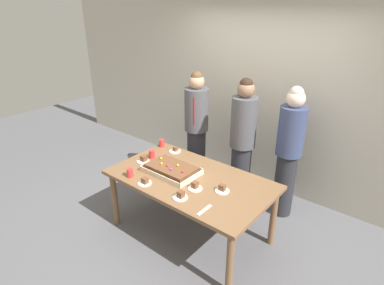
{
  "coord_description": "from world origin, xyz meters",
  "views": [
    {
      "loc": [
        1.95,
        -2.37,
        2.56
      ],
      "look_at": [
        -0.1,
        0.15,
        1.1
      ],
      "focal_mm": 30.04,
      "sensor_mm": 36.0,
      "label": 1
    }
  ],
  "objects_px": {
    "plated_slice_near_right": "(195,187)",
    "plated_slice_center_front": "(222,189)",
    "person_green_shirt_behind": "(242,142)",
    "drink_cup_nearest": "(130,173)",
    "cake_server_utensil": "(204,210)",
    "plated_slice_far_left": "(145,182)",
    "person_striped_tie_right": "(289,151)",
    "drink_cup_far_end": "(152,154)",
    "plated_slice_far_right": "(180,196)",
    "plated_slice_near_left": "(175,150)",
    "drink_cup_middle": "(162,143)",
    "party_table": "(190,184)",
    "plated_slice_center_back": "(143,160)",
    "sheet_cake": "(172,169)",
    "person_serving_front": "(196,129)"
  },
  "relations": [
    {
      "from": "sheet_cake",
      "to": "plated_slice_near_left",
      "type": "xyz_separation_m",
      "value": [
        -0.33,
        0.43,
        -0.02
      ]
    },
    {
      "from": "cake_server_utensil",
      "to": "person_green_shirt_behind",
      "type": "distance_m",
      "value": 1.35
    },
    {
      "from": "plated_slice_near_left",
      "to": "person_striped_tie_right",
      "type": "relative_size",
      "value": 0.09
    },
    {
      "from": "plated_slice_center_back",
      "to": "drink_cup_middle",
      "type": "height_order",
      "value": "drink_cup_middle"
    },
    {
      "from": "sheet_cake",
      "to": "person_serving_front",
      "type": "height_order",
      "value": "person_serving_front"
    },
    {
      "from": "party_table",
      "to": "person_green_shirt_behind",
      "type": "bearing_deg",
      "value": 83.56
    },
    {
      "from": "plated_slice_near_right",
      "to": "plated_slice_far_right",
      "type": "distance_m",
      "value": 0.23
    },
    {
      "from": "drink_cup_far_end",
      "to": "person_green_shirt_behind",
      "type": "height_order",
      "value": "person_green_shirt_behind"
    },
    {
      "from": "drink_cup_middle",
      "to": "person_green_shirt_behind",
      "type": "xyz_separation_m",
      "value": [
        0.92,
        0.51,
        0.1
      ]
    },
    {
      "from": "party_table",
      "to": "plated_slice_center_front",
      "type": "xyz_separation_m",
      "value": [
        0.42,
        0.0,
        0.1
      ]
    },
    {
      "from": "plated_slice_far_right",
      "to": "drink_cup_nearest",
      "type": "distance_m",
      "value": 0.71
    },
    {
      "from": "cake_server_utensil",
      "to": "person_serving_front",
      "type": "relative_size",
      "value": 0.12
    },
    {
      "from": "drink_cup_nearest",
      "to": "cake_server_utensil",
      "type": "height_order",
      "value": "drink_cup_nearest"
    },
    {
      "from": "plated_slice_near_right",
      "to": "person_green_shirt_behind",
      "type": "distance_m",
      "value": 1.06
    },
    {
      "from": "plated_slice_near_left",
      "to": "drink_cup_far_end",
      "type": "bearing_deg",
      "value": -107.88
    },
    {
      "from": "plated_slice_near_right",
      "to": "plated_slice_far_right",
      "type": "height_order",
      "value": "plated_slice_far_right"
    },
    {
      "from": "drink_cup_middle",
      "to": "drink_cup_far_end",
      "type": "distance_m",
      "value": 0.35
    },
    {
      "from": "plated_slice_center_back",
      "to": "drink_cup_far_end",
      "type": "xyz_separation_m",
      "value": [
        0.01,
        0.14,
        0.02
      ]
    },
    {
      "from": "plated_slice_far_left",
      "to": "plated_slice_far_right",
      "type": "relative_size",
      "value": 1.0
    },
    {
      "from": "plated_slice_near_right",
      "to": "drink_cup_nearest",
      "type": "height_order",
      "value": "drink_cup_nearest"
    },
    {
      "from": "plated_slice_center_back",
      "to": "drink_cup_far_end",
      "type": "bearing_deg",
      "value": 85.24
    },
    {
      "from": "drink_cup_nearest",
      "to": "person_striped_tie_right",
      "type": "distance_m",
      "value": 1.89
    },
    {
      "from": "sheet_cake",
      "to": "person_striped_tie_right",
      "type": "distance_m",
      "value": 1.43
    },
    {
      "from": "plated_slice_near_right",
      "to": "plated_slice_center_front",
      "type": "distance_m",
      "value": 0.28
    },
    {
      "from": "plated_slice_far_right",
      "to": "drink_cup_nearest",
      "type": "bearing_deg",
      "value": -176.88
    },
    {
      "from": "party_table",
      "to": "person_striped_tie_right",
      "type": "distance_m",
      "value": 1.27
    },
    {
      "from": "person_green_shirt_behind",
      "to": "party_table",
      "type": "bearing_deg",
      "value": 13.94
    },
    {
      "from": "party_table",
      "to": "plated_slice_center_front",
      "type": "distance_m",
      "value": 0.43
    },
    {
      "from": "person_striped_tie_right",
      "to": "drink_cup_far_end",
      "type": "bearing_deg",
      "value": -14.22
    },
    {
      "from": "drink_cup_nearest",
      "to": "cake_server_utensil",
      "type": "bearing_deg",
      "value": 1.31
    },
    {
      "from": "drink_cup_middle",
      "to": "drink_cup_far_end",
      "type": "height_order",
      "value": "same"
    },
    {
      "from": "drink_cup_far_end",
      "to": "cake_server_utensil",
      "type": "height_order",
      "value": "drink_cup_far_end"
    },
    {
      "from": "plated_slice_far_right",
      "to": "plated_slice_near_right",
      "type": "bearing_deg",
      "value": 88.76
    },
    {
      "from": "drink_cup_nearest",
      "to": "plated_slice_center_front",
      "type": "bearing_deg",
      "value": 22.78
    },
    {
      "from": "cake_server_utensil",
      "to": "plated_slice_far_right",
      "type": "bearing_deg",
      "value": 177.16
    },
    {
      "from": "plated_slice_far_left",
      "to": "person_green_shirt_behind",
      "type": "height_order",
      "value": "person_green_shirt_behind"
    },
    {
      "from": "plated_slice_near_left",
      "to": "person_green_shirt_behind",
      "type": "distance_m",
      "value": 0.87
    },
    {
      "from": "person_green_shirt_behind",
      "to": "person_striped_tie_right",
      "type": "height_order",
      "value": "person_green_shirt_behind"
    },
    {
      "from": "plated_slice_far_left",
      "to": "drink_cup_far_end",
      "type": "distance_m",
      "value": 0.61
    },
    {
      "from": "plated_slice_near_left",
      "to": "plated_slice_near_right",
      "type": "bearing_deg",
      "value": -35.1
    },
    {
      "from": "plated_slice_near_right",
      "to": "person_green_shirt_behind",
      "type": "bearing_deg",
      "value": 93.91
    },
    {
      "from": "party_table",
      "to": "drink_cup_middle",
      "type": "distance_m",
      "value": 0.92
    },
    {
      "from": "plated_slice_near_right",
      "to": "cake_server_utensil",
      "type": "bearing_deg",
      "value": -38.45
    },
    {
      "from": "party_table",
      "to": "plated_slice_far_left",
      "type": "height_order",
      "value": "plated_slice_far_left"
    },
    {
      "from": "plated_slice_near_right",
      "to": "cake_server_utensil",
      "type": "relative_size",
      "value": 0.75
    },
    {
      "from": "drink_cup_nearest",
      "to": "drink_cup_far_end",
      "type": "relative_size",
      "value": 1.0
    },
    {
      "from": "drink_cup_nearest",
      "to": "cake_server_utensil",
      "type": "distance_m",
      "value": 1.02
    },
    {
      "from": "drink_cup_nearest",
      "to": "party_table",
      "type": "bearing_deg",
      "value": 36.65
    },
    {
      "from": "plated_slice_far_left",
      "to": "person_striped_tie_right",
      "type": "height_order",
      "value": "person_striped_tie_right"
    },
    {
      "from": "plated_slice_far_right",
      "to": "cake_server_utensil",
      "type": "distance_m",
      "value": 0.31
    }
  ]
}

